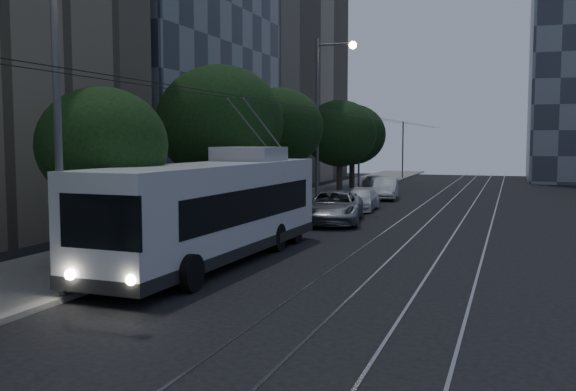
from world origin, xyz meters
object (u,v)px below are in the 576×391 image
(car_white_b, at_px, (361,200))
(streetlamp_far, at_px, (324,107))
(trolleybus, at_px, (216,210))
(car_white_c, at_px, (385,189))
(pickup_silver, at_px, (334,207))
(car_white_a, at_px, (342,205))
(streetlamp_near, at_px, (70,88))
(car_white_d, at_px, (377,184))

(car_white_b, xyz_separation_m, streetlamp_far, (-2.09, -0.63, 5.36))
(trolleybus, bearing_deg, car_white_c, 89.36)
(pickup_silver, bearing_deg, car_white_a, 80.12)
(car_white_c, height_order, streetlamp_far, streetlamp_far)
(trolleybus, height_order, pickup_silver, trolleybus)
(trolleybus, height_order, streetlamp_near, streetlamp_near)
(trolleybus, distance_m, car_white_d, 28.12)
(streetlamp_far, bearing_deg, pickup_silver, -68.77)
(car_white_c, bearing_deg, trolleybus, -99.69)
(pickup_silver, xyz_separation_m, car_white_b, (0.00, 6.00, -0.16))
(pickup_silver, distance_m, streetlamp_near, 17.89)
(streetlamp_near, bearing_deg, pickup_silver, 83.01)
(car_white_b, bearing_deg, trolleybus, -95.87)
(car_white_d, relative_size, streetlamp_near, 0.50)
(streetlamp_near, bearing_deg, car_white_b, 84.81)
(streetlamp_near, xyz_separation_m, streetlamp_far, (0.02, 22.53, 0.58))
(trolleybus, distance_m, car_white_a, 12.74)
(car_white_b, relative_size, car_white_d, 0.98)
(car_white_a, height_order, streetlamp_near, streetlamp_near)
(trolleybus, height_order, streetlamp_far, streetlamp_far)
(car_white_c, distance_m, streetlamp_far, 9.92)
(trolleybus, bearing_deg, pickup_silver, 86.30)
(trolleybus, distance_m, streetlamp_far, 17.02)
(car_white_a, relative_size, car_white_c, 0.98)
(car_white_b, bearing_deg, streetlamp_far, -165.49)
(trolleybus, relative_size, car_white_a, 2.98)
(car_white_b, bearing_deg, streetlamp_near, -97.42)
(trolleybus, xyz_separation_m, car_white_b, (1.08, 17.09, -1.14))
(car_white_b, xyz_separation_m, car_white_d, (-1.28, 11.01, 0.13))
(car_white_b, bearing_deg, pickup_silver, -92.24)
(pickup_silver, height_order, car_white_a, pickup_silver)
(car_white_d, xyz_separation_m, streetlamp_far, (-0.81, -11.64, 5.23))
(car_white_c, height_order, streetlamp_near, streetlamp_near)
(trolleybus, height_order, car_white_d, trolleybus)
(car_white_d, bearing_deg, car_white_a, -109.28)
(pickup_silver, bearing_deg, streetlamp_far, 101.35)
(pickup_silver, relative_size, car_white_b, 1.31)
(car_white_d, distance_m, streetlamp_far, 12.78)
(car_white_d, relative_size, streetlamp_far, 0.45)
(streetlamp_far, bearing_deg, car_white_b, 16.75)
(pickup_silver, bearing_deg, trolleybus, -105.47)
(streetlamp_near, bearing_deg, trolleybus, 80.47)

